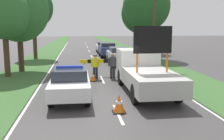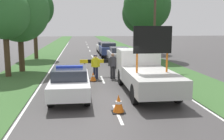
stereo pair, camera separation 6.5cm
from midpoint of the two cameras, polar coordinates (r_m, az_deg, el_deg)
ground_plane at (r=12.78m, az=-0.50°, el=-5.94°), size 160.00×160.00×0.00m
lane_markings at (r=26.67m, az=-4.15°, el=2.14°), size 7.59×63.36×0.01m
grass_verge_left at (r=32.67m, az=-14.54°, el=3.23°), size 3.42×120.00×0.03m
grass_verge_right at (r=33.16m, az=4.91°, el=3.59°), size 3.42×120.00×0.03m
police_car at (r=12.77m, az=-9.25°, el=-2.47°), size 1.80×4.94×1.57m
work_truck at (r=13.91m, az=6.86°, el=-0.26°), size 2.22×6.17×3.42m
road_barrier at (r=17.95m, az=-1.97°, el=1.72°), size 3.27×0.08×1.17m
police_officer at (r=17.04m, az=-3.75°, el=1.19°), size 0.57×0.36×1.59m
pedestrian_civilian at (r=17.07m, az=0.02°, el=1.33°), size 0.60×0.38×1.67m
traffic_cone_near_police at (r=16.41m, az=-4.30°, el=-1.44°), size 0.44×0.44×0.60m
traffic_cone_centre_front at (r=10.50m, az=1.35°, el=-7.34°), size 0.53×0.53×0.72m
traffic_cone_near_truck at (r=17.78m, az=5.11°, el=-0.74°), size 0.37×0.37×0.52m
traffic_cone_behind_barrier at (r=17.66m, az=-8.63°, el=-0.69°), size 0.46×0.46×0.63m
queued_car_sedan_silver at (r=23.62m, az=1.36°, el=3.25°), size 1.77×4.05×1.56m
queued_car_hatch_blue at (r=29.44m, az=-1.08°, el=4.51°), size 1.74×3.96×1.59m
queued_car_van_white at (r=34.47m, az=-1.98°, el=5.06°), size 1.75×4.05×1.40m
roadside_tree_near_left at (r=34.11m, az=6.13°, el=12.12°), size 4.81×4.81×7.54m
roadside_tree_near_right at (r=18.96m, az=-22.58°, el=11.33°), size 3.33×3.33×6.02m
roadside_tree_mid_left at (r=27.83m, az=7.43°, el=13.65°), size 4.85×4.85×8.02m
roadside_tree_mid_right at (r=28.91m, az=-16.83°, el=12.81°), size 4.04×4.04×7.42m
roadside_tree_far_left at (r=20.82m, az=-19.80°, el=12.09°), size 4.42×4.42×6.88m
utility_pole at (r=22.29m, az=9.08°, el=10.47°), size 1.20×0.20×7.43m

